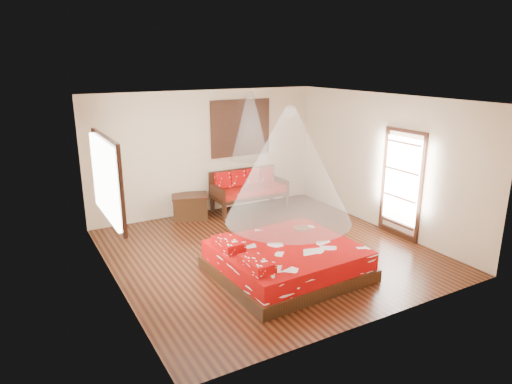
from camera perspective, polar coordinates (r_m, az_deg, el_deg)
room at (r=8.14m, az=1.51°, el=1.67°), size 5.54×5.54×2.84m
bed at (r=7.64m, az=3.75°, el=-8.51°), size 2.37×2.16×0.65m
daybed at (r=10.78m, az=-1.03°, el=0.50°), size 1.75×0.78×0.94m
storage_chest at (r=10.34m, az=-8.25°, el=-1.79°), size 0.93×0.80×0.54m
shutter_panel at (r=10.78m, az=-1.92°, el=8.00°), size 1.52×0.06×1.32m
window_left at (r=7.30m, az=-17.93°, el=1.58°), size 0.10×1.74×1.34m
glazed_door at (r=9.45m, az=17.73°, el=0.89°), size 0.08×1.02×2.16m
wine_tray at (r=8.28m, az=5.69°, el=-4.21°), size 0.29×0.29×0.23m
mosquito_net_main at (r=7.13m, az=4.14°, el=3.26°), size 2.03×2.03×1.80m
mosquito_net_daybed at (r=10.36m, az=-0.72°, el=8.23°), size 0.87×0.87×1.50m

